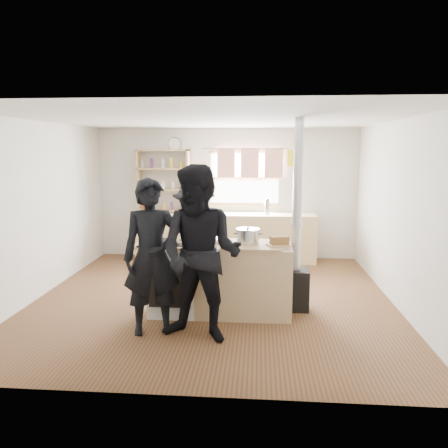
{
  "coord_description": "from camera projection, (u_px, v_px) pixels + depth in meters",
  "views": [
    {
      "loc": [
        0.63,
        -5.92,
        2.11
      ],
      "look_at": [
        0.16,
        -0.1,
        1.1
      ],
      "focal_mm": 35.0,
      "sensor_mm": 36.0,
      "label": 1
    }
  ],
  "objects": [
    {
      "name": "cooking_island",
      "position": [
        220.0,
        279.0,
        5.6
      ],
      "size": [
        1.97,
        0.64,
        0.93
      ],
      "color": "white",
      "rests_on": "ground"
    },
    {
      "name": "thermos",
      "position": [
        267.0,
        207.0,
        8.17
      ],
      "size": [
        0.1,
        0.1,
        0.27
      ],
      "primitive_type": "cylinder",
      "color": "silver",
      "rests_on": "back_counter"
    },
    {
      "name": "roast_tray",
      "position": [
        213.0,
        240.0,
        5.54
      ],
      "size": [
        0.39,
        0.31,
        0.07
      ],
      "color": "silver",
      "rests_on": "cooking_island"
    },
    {
      "name": "shelving_unit",
      "position": [
        164.0,
        180.0,
        8.36
      ],
      "size": [
        1.0,
        0.28,
        1.2
      ],
      "color": "tan",
      "rests_on": "back_counter"
    },
    {
      "name": "stockpot_counter",
      "position": [
        248.0,
        236.0,
        5.48
      ],
      "size": [
        0.29,
        0.29,
        0.21
      ],
      "color": "#B7B7B9",
      "rests_on": "cooking_island"
    },
    {
      "name": "flue_heater",
      "position": [
        296.0,
        262.0,
        5.73
      ],
      "size": [
        0.35,
        0.35,
        2.5
      ],
      "color": "black",
      "rests_on": "ground"
    },
    {
      "name": "back_counter",
      "position": [
        225.0,
        237.0,
        8.33
      ],
      "size": [
        3.4,
        0.55,
        0.9
      ],
      "primitive_type": "cube",
      "color": "#D1B57D",
      "rests_on": "ground"
    },
    {
      "name": "ground",
      "position": [
        213.0,
        299.0,
        6.23
      ],
      "size": [
        5.0,
        5.0,
        0.01
      ],
      "primitive_type": "cube",
      "color": "brown",
      "rests_on": "ground"
    },
    {
      "name": "stockpot_stove",
      "position": [
        189.0,
        235.0,
        5.63
      ],
      "size": [
        0.24,
        0.24,
        0.19
      ],
      "color": "#B4B4B6",
      "rests_on": "cooking_island"
    },
    {
      "name": "person_near_left",
      "position": [
        152.0,
        257.0,
        4.94
      ],
      "size": [
        0.74,
        0.59,
        1.79
      ],
      "primitive_type": "imported",
      "rotation": [
        0.0,
        0.0,
        0.27
      ],
      "color": "black",
      "rests_on": "ground"
    },
    {
      "name": "person_far",
      "position": [
        194.0,
        238.0,
        6.41
      ],
      "size": [
        1.12,
        0.71,
        1.64
      ],
      "primitive_type": "imported",
      "rotation": [
        0.0,
        0.0,
        3.24
      ],
      "color": "black",
      "rests_on": "ground"
    },
    {
      "name": "skillet_greens",
      "position": [
        164.0,
        244.0,
        5.36
      ],
      "size": [
        0.47,
        0.47,
        0.05
      ],
      "color": "black",
      "rests_on": "cooking_island"
    },
    {
      "name": "bread_board",
      "position": [
        279.0,
        242.0,
        5.36
      ],
      "size": [
        0.33,
        0.28,
        0.12
      ],
      "color": "tan",
      "rests_on": "cooking_island"
    },
    {
      "name": "person_near_right",
      "position": [
        201.0,
        255.0,
        4.74
      ],
      "size": [
        1.1,
        0.96,
        1.95
      ],
      "primitive_type": "imported",
      "rotation": [
        0.0,
        0.0,
        -0.26
      ],
      "color": "black",
      "rests_on": "ground"
    }
  ]
}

